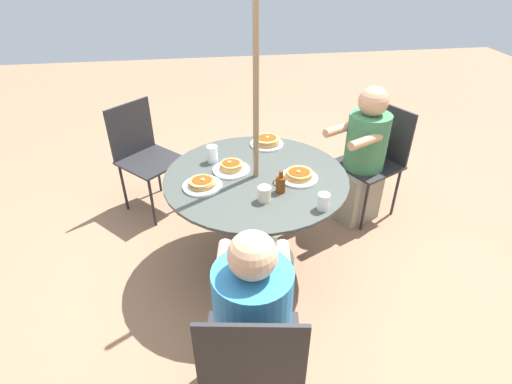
# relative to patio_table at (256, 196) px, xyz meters

# --- Properties ---
(ground_plane) EXTENTS (12.00, 12.00, 0.00)m
(ground_plane) POSITION_rel_patio_table_xyz_m (0.00, 0.00, -0.58)
(ground_plane) COLOR #8C664C
(patio_table) EXTENTS (1.23, 1.23, 0.75)m
(patio_table) POSITION_rel_patio_table_xyz_m (0.00, 0.00, 0.00)
(patio_table) COLOR #383D38
(patio_table) RESTS_ON ground
(umbrella_pole) EXTENTS (0.04, 0.04, 2.12)m
(umbrella_pole) POSITION_rel_patio_table_xyz_m (0.00, 0.00, 0.47)
(umbrella_pole) COLOR #846B4C
(umbrella_pole) RESTS_ON ground
(patio_chair_north) EXTENTS (0.64, 0.64, 0.94)m
(patio_chair_north) POSITION_rel_patio_table_xyz_m (0.85, -0.89, -0.04)
(patio_chair_north) COLOR #232326
(patio_chair_north) RESTS_ON ground
(patio_chair_east) EXTENTS (0.52, 0.52, 0.94)m
(patio_chair_east) POSITION_rel_patio_table_xyz_m (0.19, 1.22, -0.04)
(patio_chair_east) COLOR #232326
(patio_chair_east) RESTS_ON ground
(diner_east) EXTENTS (0.41, 0.52, 1.12)m
(diner_east) POSITION_rel_patio_table_xyz_m (0.16, 1.04, -0.08)
(diner_east) COLOR slate
(diner_east) RESTS_ON ground
(patio_chair_south) EXTENTS (0.61, 0.61, 0.94)m
(patio_chair_south) POSITION_rel_patio_table_xyz_m (-1.10, -0.55, -0.04)
(patio_chair_south) COLOR #232326
(patio_chair_south) RESTS_ON ground
(diner_south) EXTENTS (0.56, 0.50, 1.16)m
(diner_south) POSITION_rel_patio_table_xyz_m (-0.94, -0.47, -0.05)
(diner_south) COLOR gray
(diner_south) RESTS_ON ground
(pancake_plate_a) EXTENTS (0.25, 0.25, 0.06)m
(pancake_plate_a) POSITION_rel_patio_table_xyz_m (0.36, 0.09, 0.19)
(pancake_plate_a) COLOR white
(pancake_plate_a) RESTS_ON patio_table
(pancake_plate_b) EXTENTS (0.25, 0.25, 0.07)m
(pancake_plate_b) POSITION_rel_patio_table_xyz_m (0.16, -0.09, 0.19)
(pancake_plate_b) COLOR white
(pancake_plate_b) RESTS_ON patio_table
(pancake_plate_c) EXTENTS (0.25, 0.25, 0.06)m
(pancake_plate_c) POSITION_rel_patio_table_xyz_m (-0.27, 0.08, 0.19)
(pancake_plate_c) COLOR white
(pancake_plate_c) RESTS_ON patio_table
(pancake_plate_d) EXTENTS (0.25, 0.25, 0.07)m
(pancake_plate_d) POSITION_rel_patio_table_xyz_m (-0.15, -0.44, 0.19)
(pancake_plate_d) COLOR white
(pancake_plate_d) RESTS_ON patio_table
(syrup_bottle) EXTENTS (0.08, 0.06, 0.15)m
(syrup_bottle) POSITION_rel_patio_table_xyz_m (-0.12, 0.21, 0.22)
(syrup_bottle) COLOR #602D0F
(syrup_bottle) RESTS_ON patio_table
(coffee_cup) EXTENTS (0.08, 0.08, 0.09)m
(coffee_cup) POSITION_rel_patio_table_xyz_m (-0.01, 0.30, 0.21)
(coffee_cup) COLOR beige
(coffee_cup) RESTS_ON patio_table
(drinking_glass_a) EXTENTS (0.08, 0.08, 0.12)m
(drinking_glass_a) POSITION_rel_patio_table_xyz_m (0.28, -0.24, 0.23)
(drinking_glass_a) COLOR silver
(drinking_glass_a) RESTS_ON patio_table
(drinking_glass_b) EXTENTS (0.07, 0.07, 0.10)m
(drinking_glass_b) POSITION_rel_patio_table_xyz_m (-0.33, 0.43, 0.22)
(drinking_glass_b) COLOR silver
(drinking_glass_b) RESTS_ON patio_table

